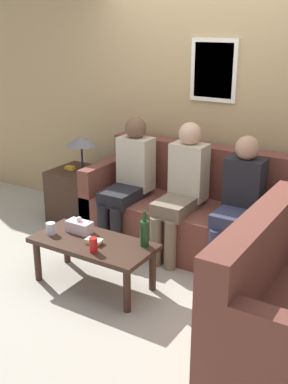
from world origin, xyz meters
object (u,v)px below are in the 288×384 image
Objects in this scene: couch_main at (190,214)px; person_left at (129,176)px; drinking_glass at (51,228)px; person_right at (239,199)px; coffee_table at (93,248)px; person_middle at (182,185)px; wine_bottle at (144,233)px; teddy_bear at (221,295)px.

couch_main is 0.72m from person_left.
person_right is (1.31, 1.01, 0.21)m from drinking_glass.
person_middle reaches higher than coffee_table.
couch_main is 0.68m from person_right.
wine_bottle is at bearing -123.04° from person_right.
drinking_glass is (-0.75, -1.19, 0.12)m from couch_main.
couch_main is 0.39m from person_middle.
person_left is (-0.59, -0.19, 0.35)m from couch_main.
person_left reaches higher than teddy_bear.
couch_main is 1.62× the size of person_left.
drinking_glass is at bearing -169.73° from coffee_table.
coffee_table is 2.95× the size of teddy_bear.
coffee_table is at bearing -170.50° from teddy_bear.
couch_main reaches higher than wine_bottle.
person_middle is (0.34, 0.95, 0.34)m from coffee_table.
wine_bottle is at bearing -85.13° from person_middle.
couch_main is at bearing 57.82° from drinking_glass.
coffee_table is at bearing -107.39° from couch_main.
couch_main is 1.17m from coffee_table.
teddy_bear is (0.18, -0.75, -0.52)m from person_right.
wine_bottle is 1.02m from person_left.
drinking_glass is 0.29× the size of teddy_bear.
person_middle is at bearing 53.99° from drinking_glass.
person_middle is 0.57m from person_right.
person_right is at bearing 103.57° from teddy_bear.
drinking_glass is 1.67m from person_right.
couch_main is 19.96× the size of drinking_glass.
person_middle is (-0.01, -0.17, 0.35)m from couch_main.
person_middle is (0.59, 0.02, 0.00)m from person_left.
wine_bottle is 0.24× the size of person_left.
person_right is 0.93m from teddy_bear.
teddy_bear is at bearing -76.43° from person_right.
person_left is 1.04× the size of person_right.
person_left is at bearing 130.48° from wine_bottle.
person_right is at bearing 0.44° from person_left.
coffee_table is at bearing -75.22° from person_left.
person_middle reaches higher than couch_main.
person_middle reaches higher than wine_bottle.
wine_bottle is 0.86× the size of teddy_bear.
person_middle is at bearing 2.25° from person_left.
drinking_glass is 1.28m from person_middle.
wine_bottle is at bearing 21.20° from coffee_table.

